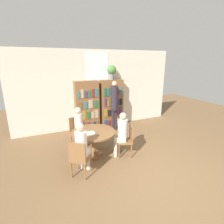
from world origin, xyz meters
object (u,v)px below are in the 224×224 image
object	(u,v)px
flower_vase	(112,71)
seated_reader_right	(121,132)
bookshelf_right	(112,103)
seated_reader_left	(79,125)
chair_left_side	(77,130)
librarian_standing	(114,101)
reading_table	(93,136)
chair_near_camera	(79,157)
chair_far_side	(127,139)
seated_reader_back	(82,145)
bookshelf_left	(87,106)

from	to	relation	value
flower_vase	seated_reader_right	size ratio (longest dim) A/B	0.43
bookshelf_right	seated_reader_left	distance (m)	2.12
chair_left_side	librarian_standing	bearing A→B (deg)	-173.92
reading_table	seated_reader_right	bearing A→B (deg)	-20.14
chair_near_camera	reading_table	bearing A→B (deg)	90.00
chair_far_side	seated_reader_back	world-z (taller)	seated_reader_back
seated_reader_back	seated_reader_right	bearing A→B (deg)	54.01
chair_far_side	reading_table	bearing A→B (deg)	90.00
chair_near_camera	librarian_standing	distance (m)	3.04
flower_vase	seated_reader_right	distance (m)	2.85
bookshelf_right	bookshelf_left	bearing A→B (deg)	-179.99
seated_reader_left	librarian_standing	size ratio (longest dim) A/B	0.67
reading_table	chair_far_side	xyz separation A→B (m)	(0.88, -0.32, -0.12)
reading_table	bookshelf_left	bearing A→B (deg)	78.50
chair_left_side	librarian_standing	size ratio (longest dim) A/B	0.48
chair_near_camera	seated_reader_left	bearing A→B (deg)	113.87
chair_far_side	librarian_standing	world-z (taller)	librarian_standing
flower_vase	chair_left_side	xyz separation A→B (m)	(-1.70, -1.14, -1.72)
chair_near_camera	seated_reader_right	distance (m)	1.39
chair_left_side	seated_reader_left	distance (m)	0.28
flower_vase	reading_table	xyz separation A→B (m)	(-1.45, -2.05, -1.60)
bookshelf_left	chair_near_camera	xyz separation A→B (m)	(-0.99, -2.78, -0.43)
bookshelf_left	seated_reader_right	xyz separation A→B (m)	(0.30, -2.30, -0.22)
seated_reader_left	seated_reader_back	xyz separation A→B (m)	(-0.26, -1.32, 0.01)
seated_reader_right	chair_near_camera	bearing A→B (deg)	130.38
chair_far_side	bookshelf_left	bearing A→B (deg)	31.26
seated_reader_right	seated_reader_back	bearing A→B (deg)	126.01
chair_near_camera	seated_reader_left	world-z (taller)	seated_reader_left
chair_near_camera	chair_left_side	bearing A→B (deg)	117.00
librarian_standing	seated_reader_left	bearing A→B (deg)	-152.10
chair_near_camera	chair_left_side	distance (m)	1.67
seated_reader_right	librarian_standing	world-z (taller)	librarian_standing
bookshelf_left	seated_reader_left	xyz separation A→B (m)	(-0.62, -1.32, -0.22)
bookshelf_left	flower_vase	bearing A→B (deg)	0.26
reading_table	seated_reader_back	world-z (taller)	seated_reader_back
librarian_standing	seated_reader_back	bearing A→B (deg)	-130.09
bookshelf_right	librarian_standing	world-z (taller)	librarian_standing
chair_far_side	seated_reader_back	distance (m)	1.39
chair_left_side	chair_far_side	bearing A→B (deg)	117.00
bookshelf_right	reading_table	size ratio (longest dim) A/B	1.57
chair_far_side	seated_reader_right	size ratio (longest dim) A/B	0.71
flower_vase	seated_reader_back	world-z (taller)	flower_vase
chair_far_side	seated_reader_left	distance (m)	1.53
bookshelf_right	reading_table	world-z (taller)	bookshelf_right
flower_vase	librarian_standing	bearing A→B (deg)	-102.92
chair_near_camera	chair_left_side	size ratio (longest dim) A/B	1.00
flower_vase	chair_near_camera	bearing A→B (deg)	-126.04
bookshelf_left	chair_near_camera	bearing A→B (deg)	-109.69
chair_left_side	chair_near_camera	bearing A→B (deg)	63.00
flower_vase	seated_reader_left	world-z (taller)	flower_vase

